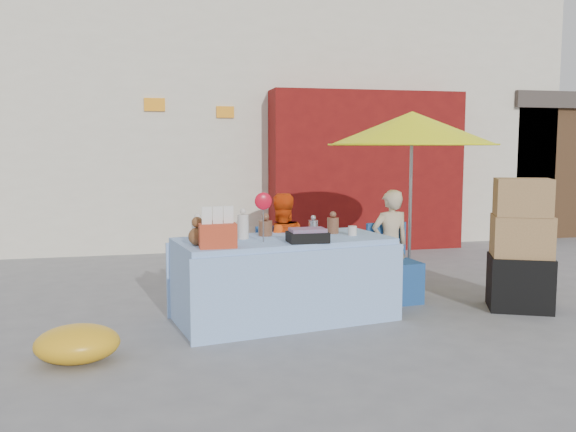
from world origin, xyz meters
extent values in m
plane|color=slate|center=(0.00, 0.00, 0.00)|extent=(80.00, 80.00, 0.00)
cube|color=silver|center=(0.00, 7.00, 2.25)|extent=(12.00, 5.00, 4.50)
cube|color=maroon|center=(2.20, 4.20, 1.30)|extent=(3.20, 0.60, 2.60)
cube|color=#4C331E|center=(6.50, 6.00, 1.20)|extent=(2.60, 3.00, 2.40)
cube|color=#3F3833|center=(6.50, 6.00, 2.55)|extent=(2.80, 3.20, 0.30)
cube|color=orange|center=(-1.20, 4.48, 2.35)|extent=(0.32, 0.04, 0.20)
cube|color=orange|center=(-0.10, 4.48, 2.25)|extent=(0.28, 0.04, 0.18)
cube|color=#9ABAF7|center=(-0.07, 0.39, 0.40)|extent=(2.18, 1.25, 0.81)
cube|color=#9ABAF7|center=(0.01, -0.08, 0.38)|extent=(2.08, 0.39, 0.76)
cube|color=#9ABAF7|center=(-0.15, 0.86, 0.38)|extent=(2.08, 0.39, 0.76)
cylinder|color=beige|center=(-0.89, 0.41, 0.91)|extent=(0.14, 0.14, 0.19)
cylinder|color=brown|center=(-0.70, 0.56, 0.90)|extent=(0.15, 0.15, 0.17)
cylinder|color=beige|center=(-0.46, 0.43, 0.93)|extent=(0.12, 0.12, 0.24)
cylinder|color=brown|center=(-0.21, 0.59, 0.88)|extent=(0.16, 0.16, 0.15)
cylinder|color=#B2B2B7|center=(0.32, 0.70, 0.87)|extent=(0.11, 0.11, 0.13)
cylinder|color=brown|center=(0.50, 0.60, 0.89)|extent=(0.14, 0.14, 0.16)
cylinder|color=beige|center=(0.26, 0.39, 0.86)|extent=(0.10, 0.10, 0.10)
cylinder|color=beige|center=(0.64, 0.40, 0.86)|extent=(0.10, 0.10, 0.10)
sphere|color=brown|center=(-0.92, 0.13, 0.89)|extent=(0.16, 0.16, 0.16)
ellipsoid|color=red|center=(-0.31, 0.19, 1.19)|extent=(0.17, 0.08, 0.16)
cube|color=#BB381C|center=(-0.76, -0.06, 0.92)|extent=(0.34, 0.20, 0.22)
cube|color=black|center=(0.09, 0.09, 0.86)|extent=(0.41, 0.32, 0.10)
cube|color=navy|center=(0.02, 0.79, 0.23)|extent=(0.52, 0.51, 0.45)
cube|color=navy|center=(0.00, 1.01, 0.65)|extent=(0.48, 0.09, 0.40)
cube|color=navy|center=(1.27, 0.79, 0.23)|extent=(0.52, 0.51, 0.45)
cube|color=navy|center=(1.25, 1.01, 0.65)|extent=(0.48, 0.09, 0.40)
imported|color=#F0470C|center=(0.02, 0.94, 0.60)|extent=(0.63, 0.51, 1.21)
imported|color=#C5AE8B|center=(1.27, 0.94, 0.61)|extent=(0.47, 0.34, 1.22)
cylinder|color=gray|center=(1.57, 1.09, 1.00)|extent=(0.04, 0.04, 2.00)
cone|color=#F7FF0D|center=(1.57, 1.09, 1.90)|extent=(1.90, 1.90, 0.38)
cylinder|color=#F7FF0D|center=(1.57, 1.09, 1.72)|extent=(1.90, 1.90, 0.02)
cube|color=black|center=(2.42, 0.20, 0.28)|extent=(0.77, 0.72, 0.56)
cube|color=#AE834E|center=(2.42, 0.20, 0.78)|extent=(0.72, 0.65, 0.43)
cube|color=#AE834E|center=(2.40, 0.18, 1.18)|extent=(0.66, 0.59, 0.38)
ellipsoid|color=gold|center=(-1.92, -0.42, 0.15)|extent=(0.74, 0.63, 0.30)
camera|label=1|loc=(-1.36, -5.33, 1.68)|focal=38.00mm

